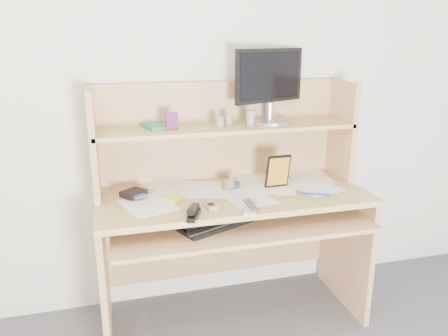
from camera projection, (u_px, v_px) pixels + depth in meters
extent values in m
cube|color=silver|center=(218.00, 90.00, 2.43)|extent=(3.60, 0.04, 2.50)
cube|color=tan|center=(234.00, 196.00, 2.28)|extent=(1.40, 0.60, 0.03)
cube|color=tan|center=(104.00, 277.00, 2.22)|extent=(0.03, 0.56, 0.72)
cube|color=tan|center=(345.00, 245.00, 2.56)|extent=(0.03, 0.56, 0.72)
cube|color=tan|center=(220.00, 241.00, 2.66)|extent=(1.34, 0.02, 0.41)
cube|color=tan|center=(240.00, 222.00, 2.20)|extent=(1.28, 0.55, 0.02)
cube|color=tan|center=(220.00, 131.00, 2.47)|extent=(1.40, 0.02, 0.55)
cube|color=tan|center=(94.00, 143.00, 2.17)|extent=(0.03, 0.30, 0.55)
cube|color=tan|center=(341.00, 129.00, 2.51)|extent=(0.03, 0.30, 0.55)
cube|color=tan|center=(226.00, 127.00, 2.33)|extent=(1.38, 0.30, 0.02)
cube|color=white|center=(234.00, 193.00, 2.28)|extent=(1.32, 0.54, 0.01)
cube|color=black|center=(221.00, 222.00, 2.14)|extent=(0.46, 0.31, 0.02)
cube|color=black|center=(221.00, 219.00, 2.14)|extent=(0.43, 0.29, 0.01)
cube|color=#AAA9A4|center=(250.00, 207.00, 2.05)|extent=(0.12, 0.21, 0.02)
cube|color=#ADADAF|center=(210.00, 205.00, 2.08)|extent=(0.06, 0.09, 0.02)
cube|color=black|center=(194.00, 212.00, 1.97)|extent=(0.09, 0.15, 0.04)
cube|color=black|center=(134.00, 193.00, 2.22)|extent=(0.14, 0.14, 0.03)
cube|color=gold|center=(173.00, 199.00, 2.19)|extent=(0.11, 0.11, 0.01)
cube|color=#A4A4A6|center=(233.00, 183.00, 2.34)|extent=(0.09, 0.07, 0.05)
cube|color=black|center=(278.00, 171.00, 2.32)|extent=(0.13, 0.02, 0.18)
cylinder|color=#1723B0|center=(315.00, 194.00, 2.24)|extent=(0.14, 0.08, 0.01)
cube|color=maroon|center=(172.00, 121.00, 2.20)|extent=(0.07, 0.04, 0.09)
cube|color=#327D4B|center=(157.00, 126.00, 2.27)|extent=(0.16, 0.20, 0.02)
cylinder|color=black|center=(220.00, 122.00, 2.27)|extent=(0.05, 0.05, 0.06)
cylinder|color=white|center=(229.00, 120.00, 2.32)|extent=(0.05, 0.05, 0.06)
cylinder|color=black|center=(249.00, 119.00, 2.38)|extent=(0.05, 0.05, 0.05)
cylinder|color=silver|center=(250.00, 118.00, 2.32)|extent=(0.05, 0.05, 0.08)
cylinder|color=#A5A5AA|center=(270.00, 121.00, 2.40)|extent=(0.23, 0.23, 0.01)
cylinder|color=#A5A5AA|center=(270.00, 111.00, 2.39)|extent=(0.04, 0.04, 0.10)
cube|color=black|center=(269.00, 76.00, 2.36)|extent=(0.43, 0.20, 0.29)
cube|color=black|center=(271.00, 76.00, 2.34)|extent=(0.39, 0.16, 0.25)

